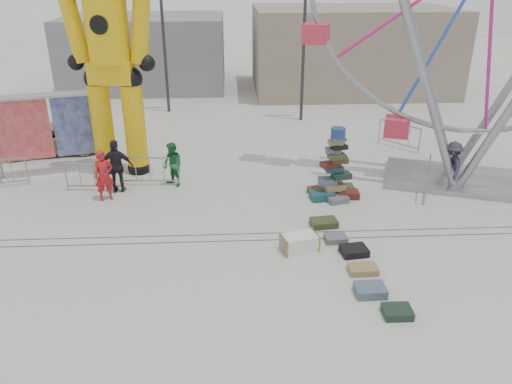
{
  "coord_description": "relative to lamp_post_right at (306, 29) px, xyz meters",
  "views": [
    {
      "loc": [
        -0.66,
        -11.94,
        7.2
      ],
      "look_at": [
        0.06,
        1.48,
        1.14
      ],
      "focal_mm": 35.0,
      "sensor_mm": 36.0,
      "label": 1
    }
  ],
  "objects": [
    {
      "name": "barricade_wheel_back",
      "position": [
        3.55,
        -4.57,
        -3.93
      ],
      "size": [
        1.35,
        1.6,
        1.1
      ],
      "primitive_type": null,
      "rotation": [
        0.0,
        0.0,
        -0.88
      ],
      "color": "gray",
      "rests_on": "ground"
    },
    {
      "name": "barricade_dummy_c",
      "position": [
        -6.67,
        -8.19,
        -3.93
      ],
      "size": [
        2.0,
        0.2,
        1.1
      ],
      "primitive_type": null,
      "rotation": [
        0.0,
        0.0,
        -0.05
      ],
      "color": "gray",
      "rests_on": "ground"
    },
    {
      "name": "pedestrian_red",
      "position": [
        -8.0,
        -9.33,
        -3.61
      ],
      "size": [
        0.75,
        0.64,
        1.74
      ],
      "primitive_type": "imported",
      "rotation": [
        0.0,
        0.0,
        0.44
      ],
      "color": "#AB181A",
      "rests_on": "ground"
    },
    {
      "name": "banner_scaffold",
      "position": [
        -10.28,
        -6.94,
        -2.17
      ],
      "size": [
        4.29,
        1.79,
        3.08
      ],
      "rotation": [
        0.0,
        0.0,
        0.26
      ],
      "color": "gray",
      "rests_on": "ground"
    },
    {
      "name": "track_line_near",
      "position": [
        -3.09,
        -12.4,
        -4.48
      ],
      "size": [
        40.0,
        0.04,
        0.01
      ],
      "primitive_type": "cube",
      "color": "#47443F",
      "rests_on": "ground"
    },
    {
      "name": "row_case_5",
      "position": [
        -0.07,
        -15.97,
        -4.38
      ],
      "size": [
        0.65,
        0.53,
        0.19
      ],
      "primitive_type": "cube",
      "rotation": [
        0.0,
        0.0,
        -0.01
      ],
      "color": "#1C3324",
      "rests_on": "ground"
    },
    {
      "name": "lamp_post_left",
      "position": [
        -7.0,
        2.0,
        0.0
      ],
      "size": [
        1.41,
        0.25,
        8.0
      ],
      "color": "#2D2D30",
      "rests_on": "ground"
    },
    {
      "name": "barricade_wheel_front",
      "position": [
        3.0,
        -9.42,
        -3.93
      ],
      "size": [
        0.88,
        1.88,
        1.1
      ],
      "primitive_type": null,
      "rotation": [
        0.0,
        0.0,
        1.17
      ],
      "color": "gray",
      "rests_on": "ground"
    },
    {
      "name": "building_left",
      "position": [
        -9.09,
        9.0,
        -2.28
      ],
      "size": [
        10.0,
        8.0,
        4.4
      ],
      "primitive_type": "cube",
      "color": "gray",
      "rests_on": "ground"
    },
    {
      "name": "pedestrian_green",
      "position": [
        -5.82,
        -8.26,
        -3.68
      ],
      "size": [
        0.98,
        0.98,
        1.6
      ],
      "primitive_type": "imported",
      "rotation": [
        0.0,
        0.0,
        -0.76
      ],
      "color": "#19662C",
      "rests_on": "ground"
    },
    {
      "name": "row_case_3",
      "position": [
        -0.41,
        -14.19,
        -4.39
      ],
      "size": [
        0.75,
        0.5,
        0.18
      ],
      "primitive_type": "cube",
      "rotation": [
        0.0,
        0.0,
        0.02
      ],
      "color": "#9C7F4F",
      "rests_on": "ground"
    },
    {
      "name": "crash_test_dummy",
      "position": [
        -7.91,
        -6.77,
        -0.11
      ],
      "size": [
        3.31,
        1.45,
        8.3
      ],
      "rotation": [
        0.0,
        0.0,
        -0.13
      ],
      "color": "black",
      "rests_on": "ground"
    },
    {
      "name": "ground",
      "position": [
        -3.09,
        -13.0,
        -4.48
      ],
      "size": [
        90.0,
        90.0,
        0.0
      ],
      "primitive_type": "plane",
      "color": "#9E9E99",
      "rests_on": "ground"
    },
    {
      "name": "pedestrian_black",
      "position": [
        -7.69,
        -8.69,
        -3.54
      ],
      "size": [
        1.12,
        0.49,
        1.89
      ],
      "primitive_type": "imported",
      "rotation": [
        0.0,
        0.0,
        3.17
      ],
      "color": "black",
      "rests_on": "ground"
    },
    {
      "name": "barricade_dummy_b",
      "position": [
        -8.54,
        -8.58,
        -3.93
      ],
      "size": [
        2.0,
        0.26,
        1.1
      ],
      "primitive_type": null,
      "rotation": [
        0.0,
        0.0,
        -0.08
      ],
      "color": "gray",
      "rests_on": "ground"
    },
    {
      "name": "pedestrian_grey",
      "position": [
        3.96,
        -9.06,
        -3.61
      ],
      "size": [
        0.77,
        1.19,
        1.74
      ],
      "primitive_type": "imported",
      "rotation": [
        0.0,
        0.0,
        -1.68
      ],
      "color": "#272633",
      "rests_on": "ground"
    },
    {
      "name": "parked_suv",
      "position": [
        -11.27,
        -4.33,
        -3.87
      ],
      "size": [
        4.73,
        2.83,
        1.23
      ],
      "primitive_type": "imported",
      "rotation": [
        0.0,
        0.0,
        1.76
      ],
      "color": "#94825F",
      "rests_on": "ground"
    },
    {
      "name": "row_case_4",
      "position": [
        -0.47,
        -15.14,
        -4.37
      ],
      "size": [
        0.74,
        0.58,
        0.23
      ],
      "primitive_type": "cube",
      "rotation": [
        0.0,
        0.0,
        0.02
      ],
      "color": "slate",
      "rests_on": "ground"
    },
    {
      "name": "row_case_2",
      "position": [
        -0.43,
        -13.29,
        -4.38
      ],
      "size": [
        0.79,
        0.67,
        0.2
      ],
      "primitive_type": "cube",
      "rotation": [
        0.0,
        0.0,
        0.13
      ],
      "color": "black",
      "rests_on": "ground"
    },
    {
      "name": "suitcase_tower",
      "position": [
        -0.27,
        -9.46,
        -3.8
      ],
      "size": [
        1.73,
        1.52,
        2.45
      ],
      "rotation": [
        0.0,
        0.0,
        0.1
      ],
      "color": "#1C4955",
      "rests_on": "ground"
    },
    {
      "name": "lamp_post_right",
      "position": [
        0.0,
        0.0,
        0.0
      ],
      "size": [
        1.41,
        0.25,
        8.0
      ],
      "color": "#2D2D30",
      "rests_on": "ground"
    },
    {
      "name": "row_case_0",
      "position": [
        -0.97,
        -11.62,
        -4.37
      ],
      "size": [
        0.85,
        0.62,
        0.22
      ],
      "primitive_type": "cube",
      "rotation": [
        0.0,
        0.0,
        0.11
      ],
      "color": "#3A4422",
      "rests_on": "ground"
    },
    {
      "name": "steamer_trunk",
      "position": [
        -1.91,
        -13.0,
        -4.25
      ],
      "size": [
        1.11,
        0.82,
        0.46
      ],
      "primitive_type": "cube",
      "rotation": [
        0.0,
        0.0,
        0.28
      ],
      "color": "silver",
      "rests_on": "ground"
    },
    {
      "name": "building_right",
      "position": [
        3.91,
        7.0,
        -1.98
      ],
      "size": [
        12.0,
        8.0,
        5.0
      ],
      "primitive_type": "cube",
      "color": "gray",
      "rests_on": "ground"
    },
    {
      "name": "track_line_far",
      "position": [
        -3.09,
        -12.0,
        -4.48
      ],
      "size": [
        40.0,
        0.04,
        0.01
      ],
      "primitive_type": "cube",
      "color": "#47443F",
      "rests_on": "ground"
    },
    {
      "name": "row_case_1",
      "position": [
        -0.79,
        -12.55,
        -4.4
      ],
      "size": [
        0.65,
        0.52,
        0.17
      ],
      "primitive_type": "cube",
      "rotation": [
        0.0,
        0.0,
        0.07
      ],
      "color": "slate",
      "rests_on": "ground"
    }
  ]
}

